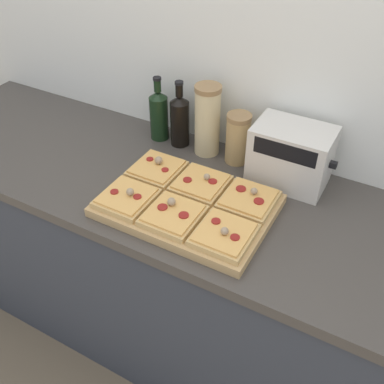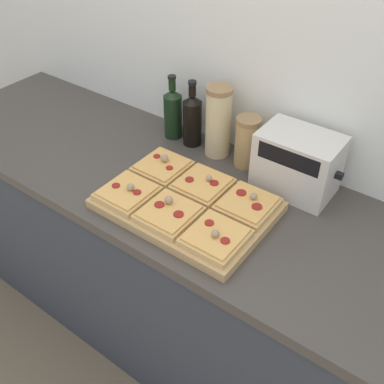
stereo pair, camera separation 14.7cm
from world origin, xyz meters
TOP-DOWN VIEW (x-y plane):
  - wall_back at (0.00, 0.67)m, footprint 6.00×0.06m
  - kitchen_counter at (0.00, 0.32)m, footprint 2.63×0.67m
  - cutting_board at (-0.06, 0.22)m, footprint 0.54×0.38m
  - pizza_slice_back_left at (-0.23, 0.32)m, footprint 0.17×0.17m
  - pizza_slice_back_center at (-0.06, 0.31)m, footprint 0.17×0.17m
  - pizza_slice_back_right at (0.12, 0.32)m, footprint 0.17×0.17m
  - pizza_slice_front_left at (-0.23, 0.13)m, footprint 0.17×0.17m
  - pizza_slice_front_center at (-0.06, 0.13)m, footprint 0.17×0.17m
  - pizza_slice_front_right at (0.12, 0.13)m, footprint 0.17×0.17m
  - olive_oil_bottle at (-0.37, 0.56)m, footprint 0.07×0.07m
  - wine_bottle at (-0.28, 0.56)m, footprint 0.07×0.07m
  - grain_jar_tall at (-0.16, 0.56)m, footprint 0.10×0.10m
  - grain_jar_short at (-0.03, 0.56)m, footprint 0.09×0.09m
  - toaster_oven at (0.18, 0.53)m, footprint 0.29×0.18m

SIDE VIEW (x-z plane):
  - kitchen_counter at x=0.00m, z-range 0.00..0.90m
  - cutting_board at x=-0.06m, z-range 0.90..0.93m
  - pizza_slice_back_center at x=-0.06m, z-range 0.92..0.97m
  - pizza_slice_back_right at x=0.12m, z-range 0.92..0.97m
  - pizza_slice_front_right at x=0.12m, z-range 0.91..0.97m
  - pizza_slice_front_left at x=-0.23m, z-range 0.91..0.97m
  - pizza_slice_front_center at x=-0.06m, z-range 0.91..0.97m
  - pizza_slice_back_left at x=-0.23m, z-range 0.91..0.97m
  - grain_jar_short at x=-0.03m, z-range 0.90..1.09m
  - olive_oil_bottle at x=-0.37m, z-range 0.87..1.13m
  - toaster_oven at x=0.18m, z-range 0.90..1.11m
  - wine_bottle at x=-0.28m, z-range 0.87..1.14m
  - grain_jar_tall at x=-0.16m, z-range 0.90..1.17m
  - wall_back at x=0.00m, z-range 0.00..2.50m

